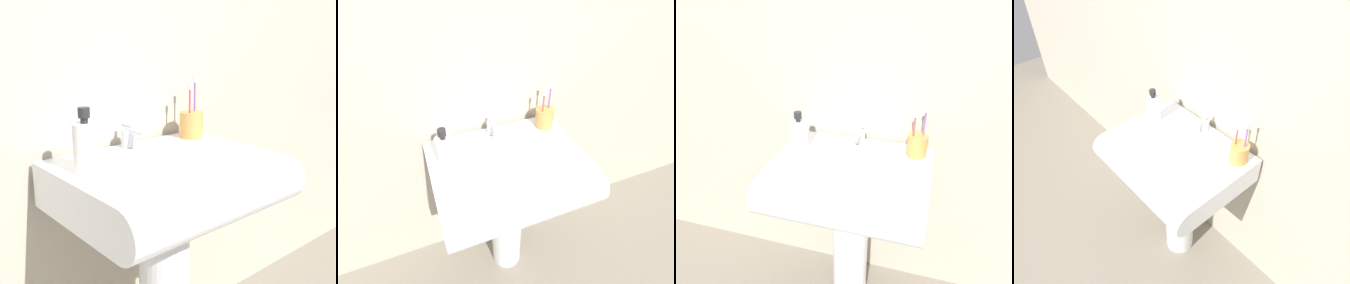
# 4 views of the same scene
# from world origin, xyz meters

# --- Properties ---
(ground_plane) EXTENTS (6.00, 6.00, 0.00)m
(ground_plane) POSITION_xyz_m (0.00, 0.00, 0.00)
(ground_plane) COLOR gray
(ground_plane) RESTS_ON ground
(wall_back) EXTENTS (5.00, 0.05, 2.40)m
(wall_back) POSITION_xyz_m (0.00, 0.26, 1.20)
(wall_back) COLOR #B7AD99
(wall_back) RESTS_ON ground
(sink_pedestal) EXTENTS (0.16, 0.16, 0.70)m
(sink_pedestal) POSITION_xyz_m (0.00, 0.00, 0.35)
(sink_pedestal) COLOR white
(sink_pedestal) RESTS_ON ground
(sink_basin) EXTENTS (0.64, 0.51, 0.14)m
(sink_basin) POSITION_xyz_m (0.00, -0.05, 0.76)
(sink_basin) COLOR white
(sink_basin) RESTS_ON sink_pedestal
(faucet) EXTENTS (0.05, 0.11, 0.08)m
(faucet) POSITION_xyz_m (-0.01, 0.16, 0.87)
(faucet) COLOR silver
(faucet) RESTS_ON sink_basin
(toothbrush_cup) EXTENTS (0.08, 0.08, 0.22)m
(toothbrush_cup) POSITION_xyz_m (0.25, 0.14, 0.88)
(toothbrush_cup) COLOR #D19347
(toothbrush_cup) RESTS_ON sink_basin
(soap_bottle) EXTENTS (0.07, 0.07, 0.18)m
(soap_bottle) POSITION_xyz_m (-0.24, 0.04, 0.91)
(soap_bottle) COLOR white
(soap_bottle) RESTS_ON sink_basin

